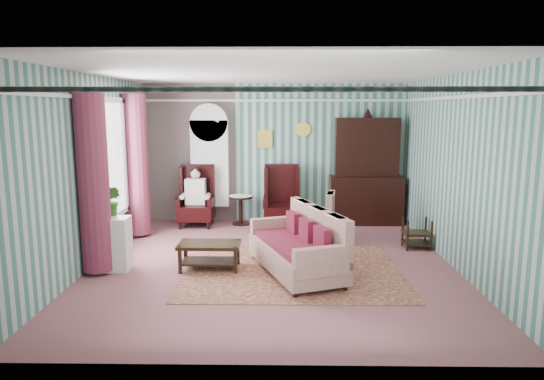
{
  "coord_description": "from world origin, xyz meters",
  "views": [
    {
      "loc": [
        0.1,
        -7.22,
        2.39
      ],
      "look_at": [
        -0.02,
        0.6,
        1.07
      ],
      "focal_mm": 32.0,
      "sensor_mm": 36.0,
      "label": 1
    }
  ],
  "objects_px": {
    "wingback_left": "(196,196)",
    "plant_stand": "(111,244)",
    "floral_armchair": "(314,217)",
    "dresser_hutch": "(367,168)",
    "bookcase": "(210,170)",
    "seated_woman": "(196,198)",
    "nest_table": "(417,233)",
    "sofa": "(296,243)",
    "coffee_table": "(210,256)",
    "wingback_right": "(282,196)",
    "round_side_table": "(241,210)"
  },
  "relations": [
    {
      "from": "wingback_left",
      "to": "plant_stand",
      "type": "distance_m",
      "value": 2.87
    },
    {
      "from": "floral_armchair",
      "to": "dresser_hutch",
      "type": "bearing_deg",
      "value": -28.89
    },
    {
      "from": "floral_armchair",
      "to": "bookcase",
      "type": "bearing_deg",
      "value": 63.82
    },
    {
      "from": "seated_woman",
      "to": "plant_stand",
      "type": "distance_m",
      "value": 2.87
    },
    {
      "from": "wingback_left",
      "to": "nest_table",
      "type": "bearing_deg",
      "value": -20.85
    },
    {
      "from": "sofa",
      "to": "coffee_table",
      "type": "distance_m",
      "value": 1.32
    },
    {
      "from": "coffee_table",
      "to": "nest_table",
      "type": "bearing_deg",
      "value": 18.55
    },
    {
      "from": "wingback_right",
      "to": "round_side_table",
      "type": "height_order",
      "value": "wingback_right"
    },
    {
      "from": "nest_table",
      "to": "coffee_table",
      "type": "relative_size",
      "value": 0.59
    },
    {
      "from": "wingback_right",
      "to": "plant_stand",
      "type": "height_order",
      "value": "wingback_right"
    },
    {
      "from": "bookcase",
      "to": "plant_stand",
      "type": "xyz_separation_m",
      "value": [
        -1.05,
        -3.14,
        -0.72
      ]
    },
    {
      "from": "bookcase",
      "to": "coffee_table",
      "type": "xyz_separation_m",
      "value": [
        0.41,
        -3.08,
        -0.92
      ]
    },
    {
      "from": "wingback_right",
      "to": "sofa",
      "type": "height_order",
      "value": "wingback_right"
    },
    {
      "from": "seated_woman",
      "to": "plant_stand",
      "type": "height_order",
      "value": "seated_woman"
    },
    {
      "from": "plant_stand",
      "to": "coffee_table",
      "type": "bearing_deg",
      "value": 2.21
    },
    {
      "from": "dresser_hutch",
      "to": "round_side_table",
      "type": "height_order",
      "value": "dresser_hutch"
    },
    {
      "from": "wingback_left",
      "to": "round_side_table",
      "type": "height_order",
      "value": "wingback_left"
    },
    {
      "from": "dresser_hutch",
      "to": "wingback_right",
      "type": "relative_size",
      "value": 1.89
    },
    {
      "from": "seated_woman",
      "to": "sofa",
      "type": "relative_size",
      "value": 0.61
    },
    {
      "from": "round_side_table",
      "to": "sofa",
      "type": "height_order",
      "value": "sofa"
    },
    {
      "from": "dresser_hutch",
      "to": "round_side_table",
      "type": "xyz_separation_m",
      "value": [
        -2.6,
        -0.12,
        -0.88
      ]
    },
    {
      "from": "dresser_hutch",
      "to": "floral_armchair",
      "type": "height_order",
      "value": "dresser_hutch"
    },
    {
      "from": "coffee_table",
      "to": "seated_woman",
      "type": "bearing_deg",
      "value": 103.8
    },
    {
      "from": "nest_table",
      "to": "floral_armchair",
      "type": "distance_m",
      "value": 1.79
    },
    {
      "from": "dresser_hutch",
      "to": "plant_stand",
      "type": "relative_size",
      "value": 2.95
    },
    {
      "from": "coffee_table",
      "to": "bookcase",
      "type": "bearing_deg",
      "value": 97.6
    },
    {
      "from": "wingback_right",
      "to": "nest_table",
      "type": "height_order",
      "value": "wingback_right"
    },
    {
      "from": "bookcase",
      "to": "nest_table",
      "type": "relative_size",
      "value": 4.15
    },
    {
      "from": "floral_armchair",
      "to": "round_side_table",
      "type": "bearing_deg",
      "value": 58.07
    },
    {
      "from": "plant_stand",
      "to": "round_side_table",
      "type": "bearing_deg",
      "value": 59.62
    },
    {
      "from": "bookcase",
      "to": "wingback_right",
      "type": "xyz_separation_m",
      "value": [
        1.5,
        -0.39,
        -0.5
      ]
    },
    {
      "from": "bookcase",
      "to": "round_side_table",
      "type": "height_order",
      "value": "bookcase"
    },
    {
      "from": "dresser_hutch",
      "to": "plant_stand",
      "type": "height_order",
      "value": "dresser_hutch"
    },
    {
      "from": "wingback_left",
      "to": "plant_stand",
      "type": "relative_size",
      "value": 1.56
    },
    {
      "from": "nest_table",
      "to": "floral_armchair",
      "type": "relative_size",
      "value": 0.59
    },
    {
      "from": "bookcase",
      "to": "floral_armchair",
      "type": "xyz_separation_m",
      "value": [
        2.09,
        -1.55,
        -0.66
      ]
    },
    {
      "from": "seated_woman",
      "to": "sofa",
      "type": "distance_m",
      "value": 3.47
    },
    {
      "from": "nest_table",
      "to": "sofa",
      "type": "distance_m",
      "value": 2.51
    },
    {
      "from": "wingback_left",
      "to": "round_side_table",
      "type": "bearing_deg",
      "value": 9.46
    },
    {
      "from": "wingback_right",
      "to": "coffee_table",
      "type": "height_order",
      "value": "wingback_right"
    },
    {
      "from": "dresser_hutch",
      "to": "sofa",
      "type": "height_order",
      "value": "dresser_hutch"
    },
    {
      "from": "bookcase",
      "to": "wingback_left",
      "type": "distance_m",
      "value": 0.68
    },
    {
      "from": "dresser_hutch",
      "to": "seated_woman",
      "type": "relative_size",
      "value": 2.0
    },
    {
      "from": "dresser_hutch",
      "to": "coffee_table",
      "type": "height_order",
      "value": "dresser_hutch"
    },
    {
      "from": "floral_armchair",
      "to": "wingback_right",
      "type": "bearing_deg",
      "value": 37.22
    },
    {
      "from": "floral_armchair",
      "to": "coffee_table",
      "type": "relative_size",
      "value": 0.99
    },
    {
      "from": "bookcase",
      "to": "seated_woman",
      "type": "distance_m",
      "value": 0.7
    },
    {
      "from": "wingback_left",
      "to": "nest_table",
      "type": "relative_size",
      "value": 2.31
    },
    {
      "from": "seated_woman",
      "to": "floral_armchair",
      "type": "distance_m",
      "value": 2.61
    },
    {
      "from": "seated_woman",
      "to": "round_side_table",
      "type": "bearing_deg",
      "value": 9.46
    }
  ]
}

